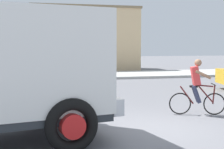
{
  "coord_description": "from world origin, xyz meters",
  "views": [
    {
      "loc": [
        -2.93,
        -7.99,
        2.11
      ],
      "look_at": [
        -0.38,
        2.5,
        1.2
      ],
      "focal_mm": 53.74,
      "sensor_mm": 36.0,
      "label": 1
    }
  ],
  "objects": [
    {
      "name": "ground_plane",
      "position": [
        0.0,
        0.0,
        0.0
      ],
      "size": [
        120.0,
        120.0,
        0.0
      ],
      "primitive_type": "plane",
      "color": "slate"
    },
    {
      "name": "sidewalk_far",
      "position": [
        0.0,
        15.1,
        0.08
      ],
      "size": [
        80.0,
        5.0,
        0.16
      ],
      "primitive_type": "cube",
      "color": "#ADADA8",
      "rests_on": "ground"
    },
    {
      "name": "building_mid_block",
      "position": [
        1.56,
        21.45,
        2.72
      ],
      "size": [
        9.1,
        5.74,
        5.43
      ],
      "color": "#D1B284",
      "rests_on": "ground"
    },
    {
      "name": "cyclist",
      "position": [
        2.03,
        1.33,
        0.86
      ],
      "size": [
        1.67,
        0.65,
        1.72
      ],
      "color": "black",
      "rests_on": "ground"
    }
  ]
}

